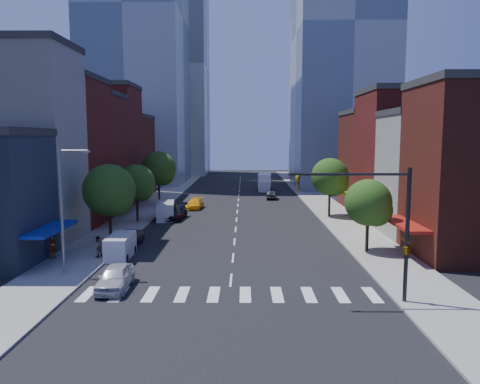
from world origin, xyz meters
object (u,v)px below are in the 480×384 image
(parked_car_front, at_px, (115,277))
(parked_car_rear, at_px, (175,213))
(traffic_car_far, at_px, (263,185))
(pedestrian_far, at_px, (98,247))
(parked_car_second, at_px, (130,238))
(cargo_van_near, at_px, (120,247))
(taxi, at_px, (195,204))
(traffic_car_oncoming, at_px, (271,195))
(box_truck, at_px, (265,183))
(pedestrian_near, at_px, (53,247))
(parked_car_third, at_px, (175,214))
(cargo_van_far, at_px, (166,211))

(parked_car_front, bearing_deg, parked_car_rear, 89.11)
(traffic_car_far, bearing_deg, pedestrian_far, 75.01)
(traffic_car_far, bearing_deg, parked_car_front, 80.29)
(parked_car_second, distance_m, pedestrian_far, 4.90)
(cargo_van_near, bearing_deg, pedestrian_far, -168.29)
(taxi, height_order, pedestrian_far, pedestrian_far)
(traffic_car_oncoming, relative_size, box_truck, 0.50)
(parked_car_rear, relative_size, pedestrian_near, 2.76)
(parked_car_third, bearing_deg, box_truck, 70.99)
(parked_car_second, distance_m, traffic_car_oncoming, 35.79)
(cargo_van_near, xyz_separation_m, box_truck, (14.01, 48.93, 0.54))
(parked_car_front, relative_size, box_truck, 0.59)
(parked_car_rear, xyz_separation_m, traffic_car_oncoming, (12.81, 18.61, -0.14))
(parked_car_rear, relative_size, pedestrian_far, 3.15)
(parked_car_third, xyz_separation_m, taxi, (1.57, 8.34, 0.06))
(pedestrian_near, bearing_deg, parked_car_front, -111.97)
(cargo_van_near, bearing_deg, cargo_van_far, 86.12)
(parked_car_second, height_order, cargo_van_far, cargo_van_far)
(parked_car_front, distance_m, parked_car_second, 12.43)
(parked_car_front, xyz_separation_m, pedestrian_far, (-3.54, 7.63, 0.22))
(parked_car_rear, xyz_separation_m, cargo_van_near, (-1.79, -18.20, 0.14))
(cargo_van_near, relative_size, taxi, 0.93)
(cargo_van_near, bearing_deg, traffic_car_oncoming, 66.87)
(parked_car_rear, relative_size, cargo_van_near, 1.22)
(parked_car_rear, xyz_separation_m, cargo_van_far, (-1.05, -0.26, 0.26))
(taxi, bearing_deg, traffic_car_far, 71.54)
(taxi, xyz_separation_m, pedestrian_far, (-5.12, -26.96, 0.32))
(traffic_car_far, bearing_deg, pedestrian_near, 71.75)
(pedestrian_near, xyz_separation_m, pedestrian_far, (3.46, 0.52, -0.12))
(pedestrian_near, bearing_deg, parked_car_third, 3.40)
(parked_car_second, height_order, box_truck, box_truck)
(parked_car_front, bearing_deg, box_truck, 76.99)
(parked_car_front, xyz_separation_m, box_truck, (12.21, 56.98, 0.68))
(box_truck, bearing_deg, parked_car_front, -98.62)
(cargo_van_far, bearing_deg, parked_car_rear, 6.55)
(traffic_car_far, xyz_separation_m, pedestrian_near, (-19.07, -52.37, 0.38))
(taxi, xyz_separation_m, traffic_car_oncoming, (11.22, 10.26, -0.04))
(parked_car_second, bearing_deg, pedestrian_near, -128.78)
(traffic_car_far, height_order, box_truck, box_truck)
(parked_car_third, bearing_deg, cargo_van_near, -92.98)
(parked_car_front, xyz_separation_m, traffic_car_far, (12.07, 59.49, -0.03))
(cargo_van_far, relative_size, pedestrian_near, 2.63)
(parked_car_rear, bearing_deg, parked_car_third, 67.67)
(parked_car_third, distance_m, pedestrian_near, 20.39)
(parked_car_rear, xyz_separation_m, box_truck, (12.22, 30.73, 0.68))
(parked_car_rear, bearing_deg, taxi, 86.49)
(parked_car_second, xyz_separation_m, parked_car_rear, (1.99, 13.97, 0.10))
(cargo_van_near, xyz_separation_m, taxi, (3.38, 26.55, -0.24))
(parked_car_second, bearing_deg, box_truck, 77.69)
(taxi, xyz_separation_m, pedestrian_near, (-8.57, -27.48, 0.44))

